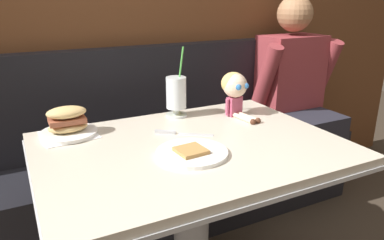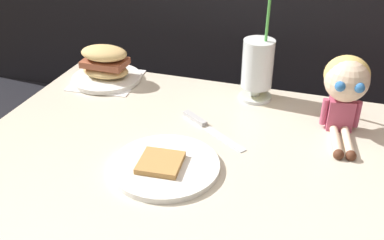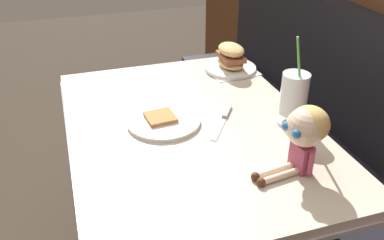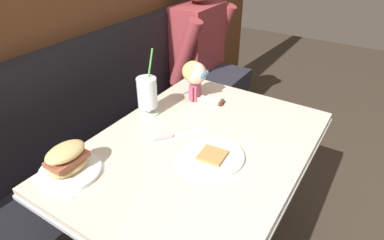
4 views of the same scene
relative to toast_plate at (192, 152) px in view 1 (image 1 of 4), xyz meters
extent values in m
cube|color=brown|center=(0.04, 0.96, 0.45)|extent=(4.40, 0.08, 2.40)
cube|color=black|center=(0.04, 0.68, -0.52)|extent=(2.60, 0.48, 0.45)
cube|color=black|center=(0.04, 0.87, -0.02)|extent=(2.60, 0.10, 0.55)
cube|color=beige|center=(0.04, 0.09, -0.02)|extent=(1.10, 0.80, 0.03)
cube|color=#B7BABF|center=(0.04, 0.09, -0.05)|extent=(1.11, 0.81, 0.02)
cylinder|color=#A5A8AD|center=(0.04, 0.09, -0.38)|extent=(0.14, 0.14, 0.65)
cylinder|color=white|center=(0.00, 0.00, 0.00)|extent=(0.25, 0.25, 0.01)
cube|color=#B78447|center=(-0.01, -0.01, 0.01)|extent=(0.10, 0.10, 0.01)
cylinder|color=silver|center=(0.13, 0.41, 0.00)|extent=(0.10, 0.10, 0.01)
cylinder|color=silver|center=(0.13, 0.41, 0.02)|extent=(0.03, 0.03, 0.03)
cylinder|color=silver|center=(0.13, 0.41, 0.10)|extent=(0.09, 0.09, 0.14)
cylinder|color=#E0DB6B|center=(0.13, 0.41, 0.09)|extent=(0.08, 0.08, 0.12)
cylinder|color=#51B74C|center=(0.15, 0.40, 0.20)|extent=(0.02, 0.05, 0.22)
cube|color=white|center=(-0.35, 0.39, -0.01)|extent=(0.22, 0.22, 0.00)
cylinder|color=white|center=(-0.35, 0.39, 0.00)|extent=(0.22, 0.22, 0.01)
ellipsoid|color=tan|center=(-0.35, 0.39, 0.03)|extent=(0.15, 0.10, 0.04)
cube|color=#995138|center=(-0.35, 0.39, 0.05)|extent=(0.14, 0.09, 0.02)
ellipsoid|color=tan|center=(-0.35, 0.39, 0.09)|extent=(0.15, 0.10, 0.04)
cube|color=silver|center=(0.10, 0.16, -0.01)|extent=(0.13, 0.10, 0.00)
cube|color=#B2B5BA|center=(0.00, 0.23, 0.00)|extent=(0.08, 0.06, 0.01)
cube|color=#B74C6B|center=(0.37, 0.31, 0.03)|extent=(0.07, 0.05, 0.08)
sphere|color=beige|center=(0.37, 0.31, 0.13)|extent=(0.11, 0.11, 0.11)
ellipsoid|color=#D8B766|center=(0.37, 0.32, 0.14)|extent=(0.13, 0.12, 0.10)
sphere|color=#2D6BB2|center=(0.35, 0.25, 0.14)|extent=(0.03, 0.03, 0.03)
sphere|color=#2D6BB2|center=(0.40, 0.26, 0.14)|extent=(0.03, 0.03, 0.03)
cylinder|color=beige|center=(0.37, 0.22, 0.00)|extent=(0.04, 0.12, 0.02)
cylinder|color=beige|center=(0.39, 0.23, 0.00)|extent=(0.04, 0.12, 0.02)
sphere|color=#4C2819|center=(0.38, 0.17, 0.00)|extent=(0.03, 0.03, 0.03)
sphere|color=#4C2819|center=(0.40, 0.17, 0.00)|extent=(0.03, 0.03, 0.03)
cylinder|color=#B74C6B|center=(0.33, 0.30, 0.04)|extent=(0.02, 0.02, 0.07)
cylinder|color=#B74C6B|center=(0.41, 0.31, 0.04)|extent=(0.02, 0.02, 0.07)
cube|color=maroon|center=(1.04, 0.71, -0.01)|extent=(0.38, 0.24, 0.58)
sphere|color=#9E704C|center=(1.04, 0.71, 0.41)|extent=(0.21, 0.21, 0.21)
cube|color=#23232D|center=(1.04, 0.53, -0.23)|extent=(0.34, 0.36, 0.14)
cylinder|color=maroon|center=(0.81, 0.66, 0.02)|extent=(0.09, 0.25, 0.48)
cylinder|color=maroon|center=(1.27, 0.66, 0.02)|extent=(0.09, 0.25, 0.48)
camera|label=1|loc=(-0.52, -1.04, 0.52)|focal=34.54mm
camera|label=2|loc=(0.31, -0.76, 0.60)|focal=41.40mm
camera|label=3|loc=(1.21, -0.28, 0.72)|focal=39.65mm
camera|label=4|loc=(-0.87, -0.47, 0.77)|focal=30.58mm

